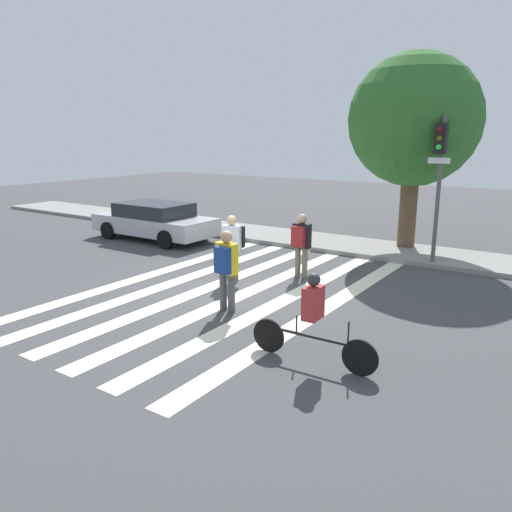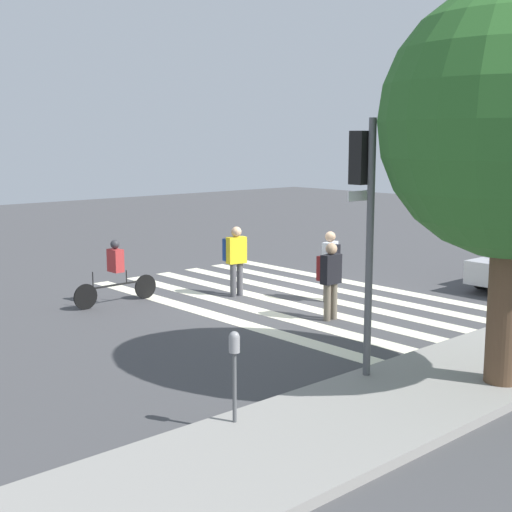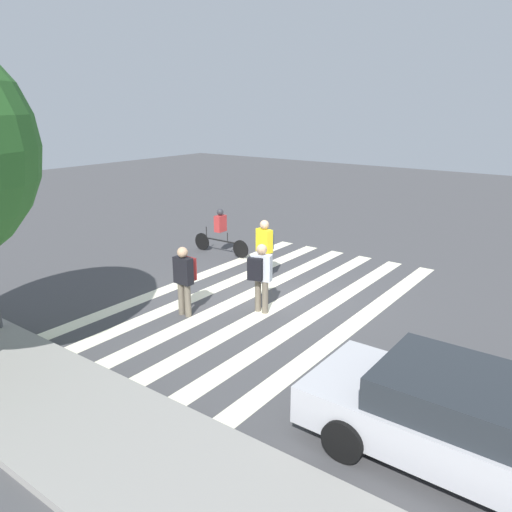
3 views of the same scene
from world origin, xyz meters
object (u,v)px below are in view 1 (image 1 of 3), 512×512
object	(u,v)px
pedestrian_adult_tall_backpack	(233,242)
street_tree	(414,121)
traffic_light	(440,163)
car_parked_far_curb	(155,220)
pedestrian_adult_yellow_jacket	(226,265)
cyclist_far_lane	(313,315)
pedestrian_child_with_backpack	(301,241)

from	to	relation	value
pedestrian_adult_tall_backpack	street_tree	bearing A→B (deg)	-130.47
traffic_light	car_parked_far_curb	xyz separation A→B (m)	(-9.54, -1.61, -2.29)
pedestrian_adult_yellow_jacket	pedestrian_adult_tall_backpack	size ratio (longest dim) A/B	1.03
traffic_light	cyclist_far_lane	world-z (taller)	traffic_light
pedestrian_adult_tall_backpack	car_parked_far_curb	bearing A→B (deg)	-42.42
pedestrian_adult_tall_backpack	pedestrian_adult_yellow_jacket	bearing A→B (deg)	106.18
traffic_light	street_tree	size ratio (longest dim) A/B	0.68
car_parked_far_curb	pedestrian_adult_tall_backpack	bearing A→B (deg)	-25.29
traffic_light	pedestrian_adult_yellow_jacket	xyz separation A→B (m)	(-2.66, -6.32, -1.95)
street_tree	pedestrian_adult_tall_backpack	bearing A→B (deg)	-113.64
traffic_light	pedestrian_child_with_backpack	size ratio (longest dim) A/B	2.49
car_parked_far_curb	traffic_light	bearing A→B (deg)	9.89
traffic_light	pedestrian_child_with_backpack	xyz separation A→B (m)	(-2.63, -3.08, -1.99)
pedestrian_adult_yellow_jacket	cyclist_far_lane	xyz separation A→B (m)	(2.73, -1.23, -0.18)
street_tree	cyclist_far_lane	bearing A→B (deg)	-81.45
traffic_light	cyclist_far_lane	bearing A→B (deg)	-89.44
pedestrian_child_with_backpack	street_tree	bearing A→B (deg)	74.98
street_tree	pedestrian_adult_yellow_jacket	bearing A→B (deg)	-99.29
traffic_light	pedestrian_adult_tall_backpack	distance (m)	6.17
traffic_light	pedestrian_adult_tall_backpack	world-z (taller)	traffic_light
pedestrian_child_with_backpack	pedestrian_adult_tall_backpack	xyz separation A→B (m)	(-1.36, -1.19, 0.01)
pedestrian_child_with_backpack	cyclist_far_lane	world-z (taller)	pedestrian_child_with_backpack
pedestrian_adult_yellow_jacket	pedestrian_child_with_backpack	bearing A→B (deg)	99.87
pedestrian_adult_tall_backpack	car_parked_far_curb	world-z (taller)	pedestrian_adult_tall_backpack
pedestrian_child_with_backpack	pedestrian_adult_yellow_jacket	size ratio (longest dim) A/B	0.97
street_tree	cyclist_far_lane	xyz separation A→B (m)	(1.40, -9.34, -3.31)
traffic_light	street_tree	distance (m)	2.52
pedestrian_adult_yellow_jacket	pedestrian_adult_tall_backpack	distance (m)	2.44
traffic_light	cyclist_far_lane	size ratio (longest dim) A/B	1.86
pedestrian_adult_yellow_jacket	car_parked_far_curb	bearing A→B (deg)	156.02
street_tree	cyclist_far_lane	distance (m)	10.01
street_tree	traffic_light	bearing A→B (deg)	-53.39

